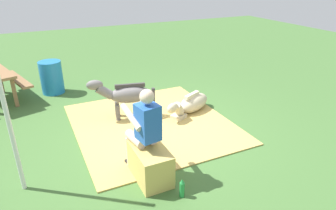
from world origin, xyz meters
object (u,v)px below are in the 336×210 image
object	(u,v)px
hay_bale	(150,164)
water_barrel	(52,77)
soda_bottle	(182,188)
person_seated	(144,127)
pony_standing	(126,95)
tent_pole_left	(5,108)
pony_lying	(191,104)

from	to	relation	value
hay_bale	water_barrel	distance (m)	4.29
water_barrel	soda_bottle	bearing A→B (deg)	-166.71
person_seated	pony_standing	size ratio (longest dim) A/B	1.04
water_barrel	tent_pole_left	size ratio (longest dim) A/B	0.32
soda_bottle	tent_pole_left	xyz separation A→B (m)	(1.10, 1.92, 1.10)
soda_bottle	water_barrel	world-z (taller)	water_barrel
person_seated	tent_pole_left	distance (m)	1.78
hay_bale	person_seated	distance (m)	0.54
hay_bale	pony_standing	size ratio (longest dim) A/B	0.56
pony_standing	pony_lying	bearing A→B (deg)	-103.29
person_seated	water_barrel	xyz separation A→B (m)	(4.03, 0.87, -0.37)
pony_standing	pony_lying	distance (m)	1.41
pony_standing	water_barrel	world-z (taller)	pony_standing
water_barrel	tent_pole_left	distance (m)	3.82
person_seated	tent_pole_left	world-z (taller)	tent_pole_left
tent_pole_left	soda_bottle	bearing A→B (deg)	-119.83
pony_lying	water_barrel	xyz separation A→B (m)	(2.47, 2.55, 0.21)
water_barrel	hay_bale	bearing A→B (deg)	-168.02
water_barrel	pony_lying	bearing A→B (deg)	-134.09
pony_standing	soda_bottle	distance (m)	2.62
hay_bale	pony_standing	world-z (taller)	pony_standing
person_seated	tent_pole_left	bearing A→B (deg)	76.92
person_seated	pony_lying	world-z (taller)	person_seated
hay_bale	pony_lying	xyz separation A→B (m)	(1.73, -1.66, -0.06)
water_barrel	person_seated	bearing A→B (deg)	-167.80
person_seated	water_barrel	bearing A→B (deg)	12.20
pony_standing	tent_pole_left	size ratio (longest dim) A/B	0.54
hay_bale	tent_pole_left	distance (m)	2.04
hay_bale	pony_lying	distance (m)	2.40
water_barrel	pony_standing	bearing A→B (deg)	-150.65
person_seated	pony_lying	distance (m)	2.36
pony_standing	water_barrel	size ratio (longest dim) A/B	1.66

